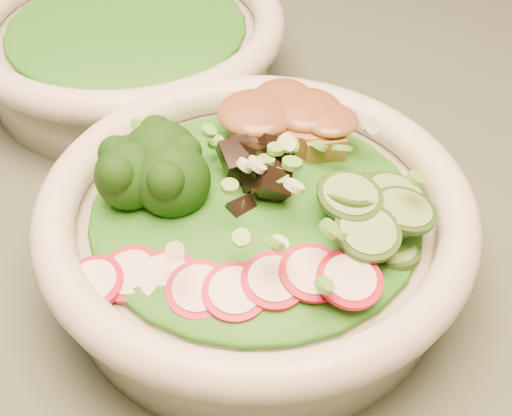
{
  "coord_description": "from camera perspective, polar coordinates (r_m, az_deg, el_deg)",
  "views": [
    {
      "loc": [
        -0.01,
        -0.3,
        1.09
      ],
      "look_at": [
        -0.04,
        0.0,
        0.81
      ],
      "focal_mm": 50.0,
      "sensor_mm": 36.0,
      "label": 1
    }
  ],
  "objects": [
    {
      "name": "dining_table",
      "position": [
        0.55,
        4.16,
        -13.37
      ],
      "size": [
        1.2,
        0.8,
        0.75
      ],
      "color": "black",
      "rests_on": "ground"
    },
    {
      "name": "salad_bowl",
      "position": [
        0.43,
        0.0,
        -1.86
      ],
      "size": [
        0.26,
        0.26,
        0.07
      ],
      "rotation": [
        0.0,
        0.0,
        -0.28
      ],
      "color": "silver",
      "rests_on": "dining_table"
    },
    {
      "name": "side_bowl",
      "position": [
        0.61,
        -10.14,
        12.7
      ],
      "size": [
        0.26,
        0.26,
        0.07
      ],
      "rotation": [
        0.0,
        0.0,
        -0.09
      ],
      "color": "silver",
      "rests_on": "dining_table"
    },
    {
      "name": "lettuce_bed",
      "position": [
        0.42,
        0.0,
        0.1
      ],
      "size": [
        0.2,
        0.2,
        0.02
      ],
      "primitive_type": "ellipsoid",
      "color": "#1B5D13",
      "rests_on": "salad_bowl"
    },
    {
      "name": "side_lettuce",
      "position": [
        0.6,
        -10.37,
        14.27
      ],
      "size": [
        0.17,
        0.17,
        0.02
      ],
      "primitive_type": "ellipsoid",
      "color": "#1B5D13",
      "rests_on": "side_bowl"
    },
    {
      "name": "broccoli_florets",
      "position": [
        0.42,
        -8.16,
        2.54
      ],
      "size": [
        0.09,
        0.09,
        0.04
      ],
      "primitive_type": null,
      "rotation": [
        0.0,
        0.0,
        -0.28
      ],
      "color": "black",
      "rests_on": "salad_bowl"
    },
    {
      "name": "radish_slices",
      "position": [
        0.37,
        -1.56,
        -6.21
      ],
      "size": [
        0.11,
        0.07,
        0.02
      ],
      "primitive_type": null,
      "rotation": [
        0.0,
        0.0,
        -0.28
      ],
      "color": "#B40D2A",
      "rests_on": "salad_bowl"
    },
    {
      "name": "cucumber_slices",
      "position": [
        0.4,
        8.7,
        -0.08
      ],
      "size": [
        0.08,
        0.08,
        0.03
      ],
      "primitive_type": null,
      "rotation": [
        0.0,
        0.0,
        -0.28
      ],
      "color": "#87AF61",
      "rests_on": "salad_bowl"
    },
    {
      "name": "mushroom_heap",
      "position": [
        0.42,
        0.32,
        2.51
      ],
      "size": [
        0.08,
        0.08,
        0.04
      ],
      "primitive_type": null,
      "rotation": [
        0.0,
        0.0,
        -0.28
      ],
      "color": "black",
      "rests_on": "salad_bowl"
    },
    {
      "name": "tofu_cubes",
      "position": [
        0.45,
        1.74,
        6.27
      ],
      "size": [
        0.1,
        0.08,
        0.03
      ],
      "primitive_type": null,
      "rotation": [
        0.0,
        0.0,
        -0.28
      ],
      "color": "olive",
      "rests_on": "salad_bowl"
    },
    {
      "name": "peanut_sauce",
      "position": [
        0.45,
        1.77,
        7.54
      ],
      "size": [
        0.07,
        0.05,
        0.02
      ],
      "primitive_type": "ellipsoid",
      "color": "brown",
      "rests_on": "tofu_cubes"
    },
    {
      "name": "scallion_garnish",
      "position": [
        0.4,
        -0.0,
        2.47
      ],
      "size": [
        0.18,
        0.18,
        0.02
      ],
      "primitive_type": null,
      "color": "#65AD3D",
      "rests_on": "salad_bowl"
    }
  ]
}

